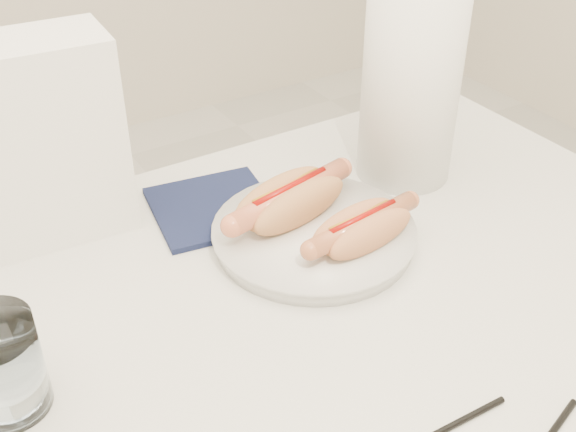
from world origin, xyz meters
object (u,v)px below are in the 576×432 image
water_glass (1,366)px  paper_towel_roll (412,76)px  plate (314,236)px  hotdog_left (290,201)px  table (272,386)px  hotdog_right (362,229)px  napkin_box (40,141)px

water_glass → paper_towel_roll: size_ratio=0.35×
plate → water_glass: 0.39m
plate → hotdog_left: 0.05m
table → hotdog_right: bearing=23.7°
water_glass → paper_towel_roll: (0.59, 0.14, 0.10)m
plate → paper_towel_roll: (0.20, 0.08, 0.14)m
hotdog_left → water_glass: water_glass is taller
water_glass → napkin_box: (0.13, 0.27, 0.07)m
hotdog_left → water_glass: (-0.38, -0.11, 0.01)m
hotdog_left → napkin_box: (-0.25, 0.16, 0.08)m
napkin_box → table: bearing=-65.7°
plate → hotdog_right: 0.07m
table → hotdog_left: (0.13, 0.17, 0.10)m
water_glass → napkin_box: size_ratio=0.42×
hotdog_left → hotdog_right: (0.04, -0.09, -0.00)m
table → hotdog_left: size_ratio=6.27×
paper_towel_roll → napkin_box: bearing=165.1°
plate → hotdog_right: bearing=-57.9°
napkin_box → hotdog_right: bearing=-37.1°
napkin_box → paper_towel_roll: size_ratio=0.84×
table → plate: (0.14, 0.13, 0.07)m
hotdog_right → water_glass: bearing=174.3°
table → napkin_box: size_ratio=4.80×
plate → napkin_box: 0.35m
water_glass → paper_towel_roll: paper_towel_roll is taller
paper_towel_roll → hotdog_left: bearing=-169.9°
plate → water_glass: bearing=-170.3°
table → paper_towel_roll: (0.34, 0.21, 0.21)m
paper_towel_roll → water_glass: bearing=-166.3°
hotdog_left → water_glass: size_ratio=1.84×
hotdog_left → hotdog_right: hotdog_left is taller
hotdog_left → paper_towel_roll: 0.24m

